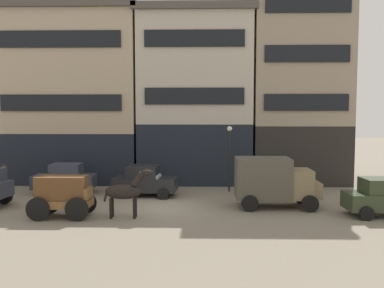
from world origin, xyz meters
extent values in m
plane|color=slate|center=(0.00, 0.00, 0.00)|extent=(120.00, 120.00, 0.00)
cube|color=black|center=(-7.34, 9.24, 1.76)|extent=(9.64, 6.02, 3.53)
cube|color=tan|center=(-7.34, 9.24, 7.70)|extent=(9.64, 6.02, 8.34)
cube|color=#47423D|center=(-7.34, 9.24, 12.12)|extent=(10.14, 6.52, 0.50)
cube|color=black|center=(-7.34, 6.17, 5.61)|extent=(8.10, 0.12, 1.10)
cube|color=black|center=(-7.34, 6.17, 9.79)|extent=(8.10, 0.12, 1.10)
cube|color=black|center=(1.54, 9.24, 2.09)|extent=(7.80, 6.02, 4.17)
cube|color=#B7AD9E|center=(1.54, 9.24, 7.92)|extent=(7.80, 6.02, 7.50)
cube|color=#47423D|center=(1.54, 9.24, 11.92)|extent=(8.30, 6.52, 0.50)
cube|color=black|center=(1.54, 6.17, 6.05)|extent=(6.56, 0.12, 1.10)
cube|color=black|center=(1.54, 6.17, 9.80)|extent=(6.56, 0.12, 1.10)
cube|color=black|center=(8.87, 9.24, 2.03)|extent=(6.57, 6.02, 4.05)
cube|color=gray|center=(8.87, 9.24, 8.78)|extent=(6.57, 6.02, 9.46)
cube|color=black|center=(8.87, 6.17, 5.63)|extent=(5.52, 0.12, 1.10)
cube|color=black|center=(8.87, 6.17, 8.78)|extent=(5.52, 0.12, 1.10)
cube|color=black|center=(8.87, 6.17, 11.94)|extent=(5.52, 0.12, 1.10)
cube|color=brown|center=(-4.58, -1.98, 0.70)|extent=(2.70, 1.31, 0.36)
cube|color=brown|center=(-4.58, -1.98, 1.43)|extent=(2.30, 1.11, 1.10)
cube|color=brown|center=(-3.43, -1.98, 1.18)|extent=(0.40, 1.04, 0.50)
cylinder|color=black|center=(-3.68, -1.27, 0.55)|extent=(1.10, 0.08, 1.10)
cylinder|color=black|center=(-3.67, -2.69, 0.55)|extent=(1.10, 0.08, 1.10)
cylinder|color=black|center=(-5.48, -1.28, 0.55)|extent=(1.10, 0.08, 1.10)
cylinder|color=black|center=(-5.47, -2.70, 0.55)|extent=(1.10, 0.08, 1.10)
ellipsoid|color=black|center=(-1.68, -1.98, 1.25)|extent=(1.70, 0.61, 0.70)
cylinder|color=black|center=(-0.95, -1.98, 1.85)|extent=(0.66, 0.32, 0.76)
ellipsoid|color=black|center=(-0.55, -1.98, 2.15)|extent=(0.56, 0.24, 0.30)
cylinder|color=black|center=(-2.48, -1.99, 1.10)|extent=(0.27, 0.10, 0.65)
cylinder|color=black|center=(-1.13, -1.80, 0.47)|extent=(0.14, 0.14, 0.95)
cylinder|color=black|center=(-1.13, -2.16, 0.47)|extent=(0.14, 0.14, 0.95)
cylinder|color=black|center=(-2.23, -1.81, 0.47)|extent=(0.14, 0.14, 0.95)
cylinder|color=black|center=(-2.23, -2.17, 0.47)|extent=(0.14, 0.14, 0.95)
cylinder|color=black|center=(-8.71, 0.84, 0.42)|extent=(0.85, 0.28, 0.84)
cube|color=#7A6B4C|center=(7.01, 0.29, 1.27)|extent=(1.41, 1.71, 1.50)
cube|color=#7A6B4C|center=(7.71, 0.28, 0.97)|extent=(0.91, 1.45, 0.80)
cube|color=#4C473D|center=(5.21, 0.30, 1.57)|extent=(2.82, 1.92, 2.10)
cube|color=silver|center=(7.46, 0.29, 1.52)|extent=(0.20, 1.36, 0.64)
cylinder|color=black|center=(7.47, 1.24, 0.42)|extent=(0.84, 0.23, 0.84)
cylinder|color=black|center=(7.45, -0.66, 0.42)|extent=(0.84, 0.23, 0.84)
cylinder|color=black|center=(4.47, 1.26, 0.42)|extent=(0.84, 0.23, 0.84)
cylinder|color=black|center=(4.45, -0.64, 0.42)|extent=(0.84, 0.23, 0.84)
cube|color=black|center=(-1.31, 3.08, 0.73)|extent=(3.83, 1.94, 0.80)
cube|color=black|center=(-1.45, 3.09, 1.48)|extent=(1.93, 1.60, 0.70)
cube|color=silver|center=(-0.61, 3.01, 1.35)|extent=(0.46, 1.34, 0.56)
cylinder|color=black|center=(-0.03, 3.80, 0.33)|extent=(0.67, 0.24, 0.66)
cylinder|color=black|center=(-0.19, 2.13, 0.33)|extent=(0.67, 0.24, 0.66)
cylinder|color=black|center=(-2.42, 4.03, 0.33)|extent=(0.67, 0.24, 0.66)
cylinder|color=black|center=(-2.58, 2.35, 0.33)|extent=(0.67, 0.24, 0.66)
cube|color=#2D3823|center=(10.81, -1.35, 0.73)|extent=(3.74, 1.70, 0.80)
cube|color=#2D3823|center=(10.66, -1.36, 1.48)|extent=(1.84, 1.49, 0.70)
cylinder|color=black|center=(9.59, -0.54, 0.33)|extent=(0.66, 0.20, 0.66)
cylinder|color=black|center=(9.63, -2.22, 0.33)|extent=(0.66, 0.20, 0.66)
cube|color=#333847|center=(-6.45, 3.85, 0.73)|extent=(3.78, 1.78, 0.80)
cube|color=#333847|center=(-6.30, 3.86, 1.48)|extent=(1.87, 1.53, 0.70)
cube|color=silver|center=(-7.15, 3.82, 1.35)|extent=(0.40, 1.33, 0.56)
cylinder|color=black|center=(-7.61, 2.95, 0.33)|extent=(0.67, 0.21, 0.66)
cylinder|color=black|center=(-7.69, 4.63, 0.33)|extent=(0.67, 0.21, 0.66)
cylinder|color=black|center=(-5.21, 3.08, 0.33)|extent=(0.67, 0.21, 0.66)
cylinder|color=black|center=(-5.30, 4.75, 0.33)|extent=(0.67, 0.21, 0.66)
cylinder|color=#38332D|center=(-10.22, 3.77, 0.42)|extent=(0.16, 0.16, 0.85)
cylinder|color=#38332D|center=(-10.02, 3.77, 0.42)|extent=(0.16, 0.16, 0.85)
cylinder|color=#38332D|center=(-10.12, 3.77, 1.16)|extent=(0.50, 0.50, 0.62)
sphere|color=tan|center=(-10.12, 3.77, 1.60)|extent=(0.22, 0.22, 0.22)
cylinder|color=#38332D|center=(-10.12, 3.77, 1.70)|extent=(0.28, 0.28, 0.02)
cylinder|color=#38332D|center=(-10.12, 3.77, 1.75)|extent=(0.18, 0.18, 0.09)
cylinder|color=black|center=(3.76, 4.66, 1.90)|extent=(0.12, 0.12, 3.80)
sphere|color=silver|center=(3.76, 4.66, 3.96)|extent=(0.32, 0.32, 0.32)
cylinder|color=maroon|center=(-10.91, 5.06, 0.35)|extent=(0.24, 0.24, 0.70)
sphere|color=maroon|center=(-10.91, 5.06, 0.72)|extent=(0.22, 0.22, 0.22)
camera|label=1|loc=(2.01, -20.96, 4.98)|focal=38.36mm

